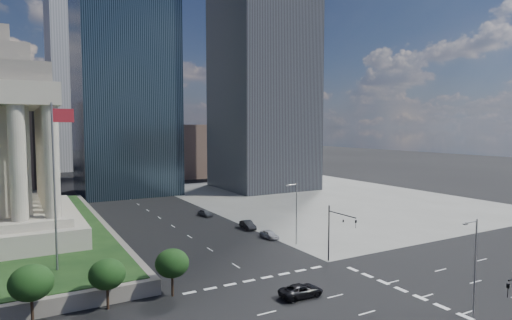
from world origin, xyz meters
TOP-DOWN VIEW (x-y plane):
  - ground at (0.00, 100.00)m, footprint 500.00×500.00m
  - sidewalk_ne at (46.00, 60.00)m, footprint 68.00×90.00m
  - flagpole at (-21.83, 24.00)m, footprint 2.52×0.24m
  - midrise_glass at (2.00, 95.00)m, footprint 26.00×26.00m
  - highrise_ne at (42.00, 85.00)m, footprint 26.00×28.00m
  - building_filler_ne at (32.00, 130.00)m, footprint 20.00×30.00m
  - building_filler_nw at (-30.00, 130.00)m, footprint 24.00×30.00m
  - traffic_signal_ne at (12.50, 13.70)m, footprint 0.30×5.74m
  - street_lamp_south at (13.33, -6.00)m, footprint 2.13×0.22m
  - street_lamp_north at (13.33, 25.00)m, footprint 2.13×0.22m
  - pickup_truck at (1.55, 6.75)m, footprint 2.46×5.20m
  - parked_sedan_near at (11.50, 30.14)m, footprint 4.23×1.91m
  - parked_sedan_mid at (11.50, 38.01)m, footprint 2.01×4.78m
  - parked_sedan_far at (9.00, 52.57)m, footprint 4.50×2.43m

SIDE VIEW (x-z plane):
  - ground at x=0.00m, z-range 0.00..0.00m
  - sidewalk_ne at x=46.00m, z-range 0.00..0.03m
  - parked_sedan_near at x=11.50m, z-range 0.00..1.41m
  - pickup_truck at x=1.55m, z-range 0.00..1.44m
  - parked_sedan_far at x=9.00m, z-range 0.00..1.45m
  - parked_sedan_mid at x=11.50m, z-range 0.00..1.54m
  - traffic_signal_ne at x=12.50m, z-range 1.25..9.25m
  - street_lamp_south at x=13.33m, z-range 0.66..10.66m
  - street_lamp_north at x=13.33m, z-range 0.66..10.66m
  - building_filler_ne at x=32.00m, z-range 0.00..20.00m
  - flagpole at x=-21.83m, z-range 3.11..23.11m
  - building_filler_nw at x=-30.00m, z-range 0.00..28.00m
  - midrise_glass at x=2.00m, z-range 0.00..60.00m
  - highrise_ne at x=42.00m, z-range 0.00..100.00m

